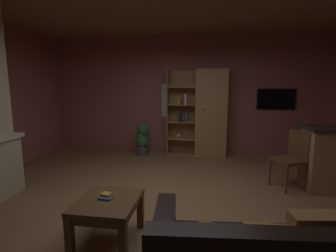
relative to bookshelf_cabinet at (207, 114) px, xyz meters
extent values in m
cube|color=olive|center=(-0.57, -2.68, -1.01)|extent=(6.53, 5.85, 0.02)
cube|color=#9E5B56|center=(-0.57, 0.27, 0.42)|extent=(6.65, 0.06, 2.84)
cube|color=white|center=(-0.83, 0.24, 0.29)|extent=(0.58, 0.01, 0.80)
cube|color=#A87F51|center=(0.09, -0.01, 0.01)|extent=(0.71, 0.38, 2.01)
cube|color=#A87F51|center=(-0.59, 0.17, 0.01)|extent=(0.66, 0.02, 2.01)
cube|color=#A87F51|center=(-0.91, -0.01, 0.01)|extent=(0.02, 0.38, 2.01)
sphere|color=black|center=(-0.09, -0.21, 0.11)|extent=(0.04, 0.04, 0.04)
cube|color=#A87F51|center=(-0.59, -0.01, -0.99)|extent=(0.66, 0.38, 0.02)
cube|color=#A87F51|center=(-0.59, -0.01, -0.60)|extent=(0.66, 0.38, 0.02)
cube|color=#A87F51|center=(-0.59, -0.01, -0.19)|extent=(0.66, 0.38, 0.02)
cube|color=#A87F51|center=(-0.59, -0.01, 0.21)|extent=(0.66, 0.38, 0.02)
cube|color=#A87F51|center=(-0.59, -0.01, 0.61)|extent=(0.66, 0.38, 0.02)
cube|color=beige|center=(-0.49, -0.06, 0.34)|extent=(0.05, 0.23, 0.24)
cube|color=gold|center=(-0.64, -0.06, 0.30)|extent=(0.04, 0.23, 0.16)
cube|color=#2D4C8C|center=(-0.46, -0.06, -0.08)|extent=(0.04, 0.23, 0.21)
cube|color=black|center=(-0.62, -0.06, -0.07)|extent=(0.05, 0.23, 0.22)
sphere|color=beige|center=(-0.66, -0.01, -0.55)|extent=(0.10, 0.10, 0.10)
cube|color=olive|center=(0.75, -4.04, -0.45)|extent=(0.44, 0.22, 0.42)
cube|color=#C67F33|center=(0.43, -4.18, -0.45)|extent=(0.41, 0.14, 0.30)
cube|color=brown|center=(-1.01, -3.48, -0.56)|extent=(0.61, 0.67, 0.05)
cube|color=brown|center=(-1.01, -3.48, -0.63)|extent=(0.55, 0.60, 0.08)
cube|color=brown|center=(-1.27, -3.77, -0.79)|extent=(0.07, 0.07, 0.41)
cube|color=brown|center=(-0.75, -3.77, -0.79)|extent=(0.07, 0.07, 0.41)
cube|color=brown|center=(-1.27, -3.18, -0.79)|extent=(0.07, 0.07, 0.41)
cube|color=brown|center=(-0.75, -3.18, -0.79)|extent=(0.07, 0.07, 0.41)
cube|color=#2D4C8C|center=(-1.04, -3.47, -0.53)|extent=(0.14, 0.09, 0.02)
cube|color=gold|center=(-1.05, -3.42, -0.51)|extent=(0.12, 0.10, 0.02)
cube|color=brown|center=(1.28, -1.73, -0.54)|extent=(0.56, 0.56, 0.04)
cube|color=brown|center=(1.45, -1.65, -0.30)|extent=(0.21, 0.38, 0.44)
cylinder|color=brown|center=(1.04, -1.65, -0.77)|extent=(0.04, 0.04, 0.46)
cylinder|color=brown|center=(1.20, -1.98, -0.77)|extent=(0.04, 0.04, 0.46)
cylinder|color=brown|center=(1.36, -1.49, -0.77)|extent=(0.04, 0.04, 0.46)
cylinder|color=brown|center=(1.52, -1.82, -0.77)|extent=(0.04, 0.04, 0.46)
cylinder|color=#4C4C51|center=(-1.52, -0.16, -0.90)|extent=(0.25, 0.25, 0.21)
sphere|color=#2D6B33|center=(-1.51, -0.17, -0.68)|extent=(0.29, 0.29, 0.29)
sphere|color=#2D6B33|center=(-1.54, -0.14, -0.53)|extent=(0.26, 0.26, 0.26)
sphere|color=#2D6B33|center=(-1.48, -0.17, -0.38)|extent=(0.29, 0.29, 0.29)
cube|color=black|center=(1.56, 0.21, 0.34)|extent=(0.84, 0.05, 0.47)
cube|color=black|center=(1.56, 0.19, 0.34)|extent=(0.80, 0.01, 0.43)
camera|label=1|loc=(-0.04, -5.70, 0.59)|focal=25.97mm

